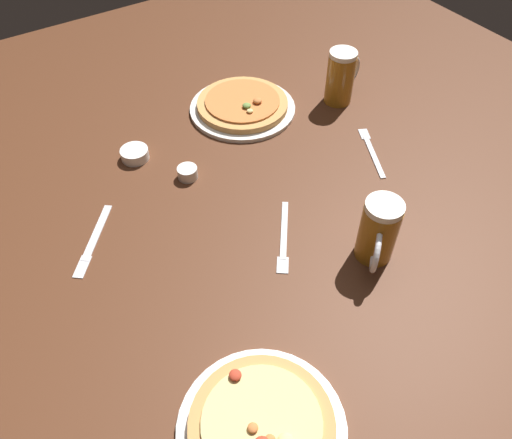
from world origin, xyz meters
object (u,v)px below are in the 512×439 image
pizza_plate_near (262,426)px  fork_spare (284,237)px  fork_left (372,151)px  beer_mug_amber (341,77)px  beer_mug_dark (378,232)px  ramekin_butter (135,154)px  ramekin_sauce (188,173)px  knife_right (94,240)px  pizza_plate_far (243,106)px

pizza_plate_near → fork_spare: (0.28, 0.33, -0.01)m
fork_left → beer_mug_amber: bearing=71.9°
fork_spare → beer_mug_dark: bearing=-47.1°
fork_left → ramekin_butter: bearing=149.3°
ramekin_sauce → fork_spare: bearing=-73.9°
pizza_plate_near → ramekin_sauce: pizza_plate_near is taller
beer_mug_amber → knife_right: size_ratio=0.89×
ramekin_sauce → fork_spare: ramekin_sauce is taller
beer_mug_dark → fork_spare: size_ratio=0.86×
pizza_plate_far → ramekin_butter: pizza_plate_far is taller
fork_left → knife_right: size_ratio=1.07×
pizza_plate_near → ramekin_butter: bearing=81.8°
ramekin_sauce → fork_spare: (0.09, -0.30, -0.01)m
beer_mug_amber → ramekin_butter: beer_mug_amber is taller
beer_mug_dark → pizza_plate_far: bearing=85.7°
beer_mug_dark → ramekin_sauce: (-0.22, 0.44, -0.06)m
beer_mug_amber → ramekin_butter: (-0.61, 0.09, -0.06)m
fork_left → knife_right: same height
ramekin_sauce → fork_left: 0.49m
pizza_plate_near → ramekin_butter: pizza_plate_near is taller
beer_mug_dark → fork_left: (0.24, 0.26, -0.07)m
pizza_plate_near → beer_mug_dark: (0.41, 0.18, 0.06)m
beer_mug_dark → ramekin_butter: size_ratio=2.13×
beer_mug_dark → fork_spare: (-0.14, 0.15, -0.07)m
fork_spare → knife_right: bearing=147.8°
beer_mug_dark → ramekin_butter: bearing=117.4°
ramekin_butter → ramekin_sauce: bearing=-60.0°
pizza_plate_near → fork_left: 0.79m
pizza_plate_near → fork_left: pizza_plate_near is taller
pizza_plate_far → ramekin_sauce: 0.31m
beer_mug_dark → ramekin_sauce: bearing=116.5°
pizza_plate_far → ramekin_butter: bearing=-175.8°
pizza_plate_near → fork_spare: 0.43m
pizza_plate_far → pizza_plate_near: bearing=-120.1°
ramekin_sauce → pizza_plate_far: bearing=31.8°
pizza_plate_far → fork_left: 0.39m
ramekin_sauce → knife_right: ramekin_sauce is taller
pizza_plate_far → fork_left: pizza_plate_far is taller
ramekin_sauce → fork_left: (0.46, -0.18, -0.01)m
knife_right → pizza_plate_near: bearing=-81.3°
pizza_plate_near → ramekin_sauce: size_ratio=5.71×
beer_mug_amber → fork_spare: 0.57m
pizza_plate_near → pizza_plate_far: pizza_plate_near is taller
beer_mug_amber → fork_spare: size_ratio=0.88×
pizza_plate_far → fork_spare: 0.50m
pizza_plate_near → ramekin_butter: (0.11, 0.77, -0.00)m
pizza_plate_far → fork_left: bearing=-61.2°
pizza_plate_near → ramekin_sauce: (0.19, 0.62, -0.00)m
ramekin_butter → fork_left: size_ratio=0.38×
pizza_plate_near → beer_mug_amber: size_ratio=1.83×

